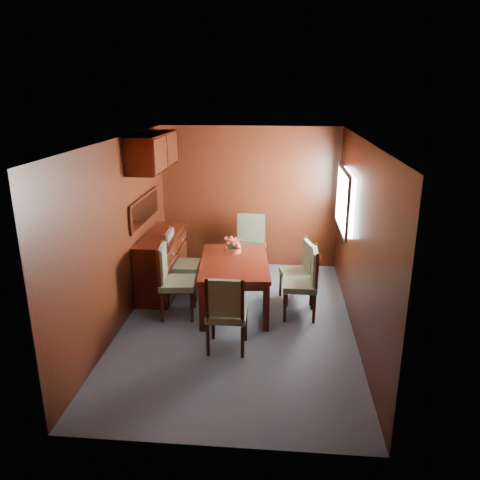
# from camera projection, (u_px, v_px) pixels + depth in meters

# --- Properties ---
(ground) EXTENTS (4.50, 4.50, 0.00)m
(ground) POSITION_uv_depth(u_px,v_px,m) (238.00, 324.00, 6.20)
(ground) COLOR #373F4C
(ground) RESTS_ON ground
(room_shell) EXTENTS (3.06, 4.52, 2.41)m
(room_shell) POSITION_uv_depth(u_px,v_px,m) (232.00, 198.00, 6.03)
(room_shell) COLOR black
(room_shell) RESTS_ON ground
(sideboard) EXTENTS (0.48, 1.40, 0.90)m
(sideboard) POSITION_uv_depth(u_px,v_px,m) (162.00, 262.00, 7.12)
(sideboard) COLOR black
(sideboard) RESTS_ON ground
(dining_table) EXTENTS (1.07, 1.57, 0.70)m
(dining_table) POSITION_uv_depth(u_px,v_px,m) (234.00, 268.00, 6.50)
(dining_table) COLOR black
(dining_table) RESTS_ON ground
(chair_left_near) EXTENTS (0.51, 0.52, 1.01)m
(chair_left_near) POSITION_uv_depth(u_px,v_px,m) (172.00, 277.00, 6.28)
(chair_left_near) COLOR black
(chair_left_near) RESTS_ON ground
(chair_left_far) EXTENTS (0.48, 0.50, 1.02)m
(chair_left_far) POSITION_uv_depth(u_px,v_px,m) (178.00, 260.00, 6.89)
(chair_left_far) COLOR black
(chair_left_far) RESTS_ON ground
(chair_right_near) EXTENTS (0.45, 0.47, 0.98)m
(chair_right_near) POSITION_uv_depth(u_px,v_px,m) (306.00, 279.00, 6.26)
(chair_right_near) COLOR black
(chair_right_near) RESTS_ON ground
(chair_right_far) EXTENTS (0.50, 0.52, 0.91)m
(chair_right_far) POSITION_uv_depth(u_px,v_px,m) (301.00, 268.00, 6.74)
(chair_right_far) COLOR black
(chair_right_far) RESTS_ON ground
(chair_head) EXTENTS (0.47, 0.45, 0.97)m
(chair_head) POSITION_uv_depth(u_px,v_px,m) (226.00, 310.00, 5.39)
(chair_head) COLOR black
(chair_head) RESTS_ON ground
(chair_foot) EXTENTS (0.53, 0.51, 1.04)m
(chair_foot) POSITION_uv_depth(u_px,v_px,m) (250.00, 242.00, 7.66)
(chair_foot) COLOR black
(chair_foot) RESTS_ON ground
(flower_centerpiece) EXTENTS (0.24, 0.24, 0.24)m
(flower_centerpiece) POSITION_uv_depth(u_px,v_px,m) (233.00, 244.00, 6.79)
(flower_centerpiece) COLOR #C95B3D
(flower_centerpiece) RESTS_ON dining_table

